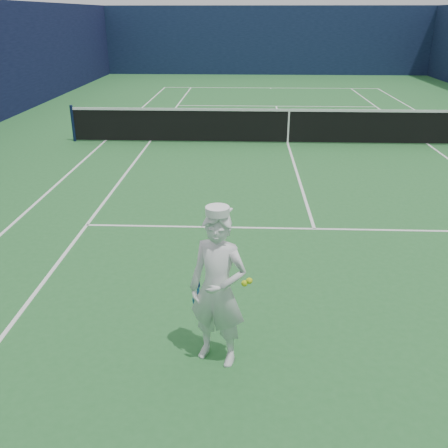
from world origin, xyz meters
name	(u,v)px	position (x,y,z in m)	size (l,w,h in m)	color
ground	(288,143)	(0.00, 0.00, 0.00)	(80.00, 80.00, 0.00)	#26652E
court_markings	(288,143)	(0.00, 0.00, 0.00)	(11.03, 23.83, 0.01)	white
windscreen_fence	(291,73)	(0.00, 0.00, 2.00)	(20.12, 36.12, 4.00)	#0F1937
tennis_net	(289,125)	(0.00, 0.00, 0.55)	(12.88, 0.09, 1.07)	#141E4C
tennis_player	(218,289)	(-1.52, -10.08, 0.88)	(0.75, 0.70, 1.81)	white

